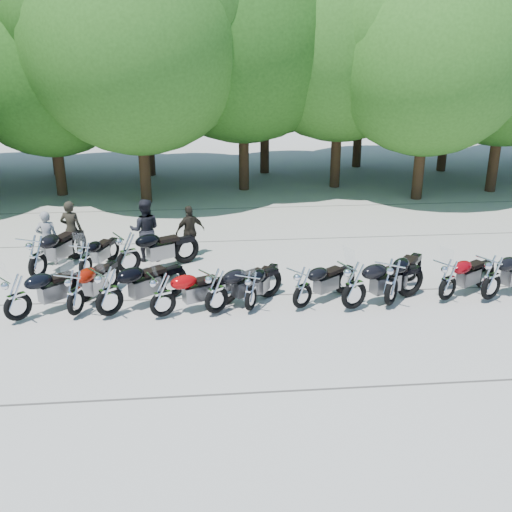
{
  "coord_description": "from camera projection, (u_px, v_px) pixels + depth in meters",
  "views": [
    {
      "loc": [
        -1.3,
        -12.68,
        6.31
      ],
      "look_at": [
        0.0,
        1.5,
        1.1
      ],
      "focal_mm": 42.0,
      "sensor_mm": 36.0,
      "label": 1
    }
  ],
  "objects": [
    {
      "name": "rider_0",
      "position": [
        47.0,
        238.0,
        17.37
      ],
      "size": [
        0.66,
        0.5,
        1.65
      ],
      "primitive_type": "imported",
      "rotation": [
        0.0,
        0.0,
        3.33
      ],
      "color": "gray",
      "rests_on": "ground"
    },
    {
      "name": "tree_12",
      "position": [
        265.0,
        51.0,
        27.72
      ],
      "size": [
        7.88,
        7.88,
        9.67
      ],
      "color": "#3A2614",
      "rests_on": "ground"
    },
    {
      "name": "tree_2",
      "position": [
        48.0,
        64.0,
        23.7
      ],
      "size": [
        7.31,
        7.31,
        8.97
      ],
      "color": "#3A2614",
      "rests_on": "ground"
    },
    {
      "name": "motorcycle_13",
      "position": [
        128.0,
        252.0,
        16.63
      ],
      "size": [
        2.55,
        1.86,
        1.41
      ],
      "primitive_type": null,
      "rotation": [
        0.0,
        0.0,
        2.07
      ],
      "color": "black",
      "rests_on": "ground"
    },
    {
      "name": "tree_10",
      "position": [
        45.0,
        53.0,
        27.35
      ],
      "size": [
        7.78,
        7.78,
        9.55
      ],
      "color": "#3A2614",
      "rests_on": "ground"
    },
    {
      "name": "motorcycle_6",
      "position": [
        303.0,
        287.0,
        14.51
      ],
      "size": [
        2.17,
        1.85,
        1.25
      ],
      "primitive_type": null,
      "rotation": [
        0.0,
        0.0,
        2.21
      ],
      "color": "black",
      "rests_on": "ground"
    },
    {
      "name": "rider_1",
      "position": [
        145.0,
        230.0,
        17.74
      ],
      "size": [
        0.92,
        0.72,
        1.88
      ],
      "primitive_type": "imported",
      "rotation": [
        0.0,
        0.0,
        3.15
      ],
      "color": "black",
      "rests_on": "ground"
    },
    {
      "name": "motorcycle_7",
      "position": [
        354.0,
        284.0,
        14.43
      ],
      "size": [
        2.61,
        1.73,
        1.42
      ],
      "primitive_type": null,
      "rotation": [
        0.0,
        0.0,
        1.99
      ],
      "color": "black",
      "rests_on": "ground"
    },
    {
      "name": "tree_3",
      "position": [
        136.0,
        37.0,
        22.17
      ],
      "size": [
        8.7,
        8.7,
        10.67
      ],
      "color": "#3A2614",
      "rests_on": "ground"
    },
    {
      "name": "tree_11",
      "position": [
        144.0,
        56.0,
        27.29
      ],
      "size": [
        7.56,
        7.56,
        9.28
      ],
      "color": "#3A2614",
      "rests_on": "ground"
    },
    {
      "name": "tree_4",
      "position": [
        243.0,
        29.0,
        24.14
      ],
      "size": [
        9.13,
        9.13,
        11.2
      ],
      "color": "#3A2614",
      "rests_on": "ground"
    },
    {
      "name": "motorcycle_1",
      "position": [
        75.0,
        292.0,
        14.14
      ],
      "size": [
        1.51,
        2.43,
        1.32
      ],
      "primitive_type": null,
      "rotation": [
        0.0,
        0.0,
        2.77
      ],
      "color": "maroon",
      "rests_on": "ground"
    },
    {
      "name": "motorcycle_4",
      "position": [
        216.0,
        290.0,
        14.23
      ],
      "size": [
        2.32,
        1.92,
        1.32
      ],
      "primitive_type": null,
      "rotation": [
        0.0,
        0.0,
        2.18
      ],
      "color": "black",
      "rests_on": "ground"
    },
    {
      "name": "motorcycle_2",
      "position": [
        109.0,
        291.0,
        14.06
      ],
      "size": [
        2.48,
        2.16,
        1.43
      ],
      "primitive_type": null,
      "rotation": [
        0.0,
        0.0,
        2.23
      ],
      "color": "black",
      "rests_on": "ground"
    },
    {
      "name": "tree_5",
      "position": [
        341.0,
        31.0,
        24.62
      ],
      "size": [
        9.04,
        9.04,
        11.1
      ],
      "color": "#3A2614",
      "rests_on": "ground"
    },
    {
      "name": "rider_2",
      "position": [
        190.0,
        231.0,
        18.07
      ],
      "size": [
        1.01,
        0.74,
        1.6
      ],
      "primitive_type": "imported",
      "rotation": [
        0.0,
        0.0,
        3.57
      ],
      "color": "black",
      "rests_on": "ground"
    },
    {
      "name": "motorcycle_3",
      "position": [
        162.0,
        294.0,
        14.05
      ],
      "size": [
        2.36,
        1.56,
        1.29
      ],
      "primitive_type": null,
      "rotation": [
        0.0,
        0.0,
        1.99
      ],
      "color": "#9E0508",
      "rests_on": "ground"
    },
    {
      "name": "tree_6",
      "position": [
        430.0,
        51.0,
        22.9
      ],
      "size": [
        8.0,
        8.0,
        9.82
      ],
      "color": "#3A2614",
      "rests_on": "ground"
    },
    {
      "name": "tree_14",
      "position": [
        454.0,
        48.0,
        28.1
      ],
      "size": [
        8.02,
        8.02,
        9.84
      ],
      "color": "#3A2614",
      "rests_on": "ground"
    },
    {
      "name": "motorcycle_8",
      "position": [
        392.0,
        281.0,
        14.64
      ],
      "size": [
        2.1,
        2.44,
        1.41
      ],
      "primitive_type": null,
      "rotation": [
        0.0,
        0.0,
        2.5
      ],
      "color": "black",
      "rests_on": "ground"
    },
    {
      "name": "tree_13",
      "position": [
        363.0,
        43.0,
        28.98
      ],
      "size": [
        8.31,
        8.31,
        10.2
      ],
      "color": "#3A2614",
      "rests_on": "ground"
    },
    {
      "name": "rider_3",
      "position": [
        71.0,
        230.0,
        17.92
      ],
      "size": [
        0.72,
        0.54,
        1.79
      ],
      "primitive_type": "imported",
      "rotation": [
        0.0,
        0.0,
        2.95
      ],
      "color": "black",
      "rests_on": "ground"
    },
    {
      "name": "motorcycle_11",
      "position": [
        37.0,
        256.0,
        16.27
      ],
      "size": [
        1.73,
        2.67,
        1.45
      ],
      "primitive_type": null,
      "rotation": [
        0.0,
        0.0,
        2.73
      ],
      "color": "black",
      "rests_on": "ground"
    },
    {
      "name": "motorcycle_12",
      "position": [
        85.0,
        259.0,
        16.47
      ],
      "size": [
        1.34,
        2.15,
        1.17
      ],
      "primitive_type": null,
      "rotation": [
        0.0,
        0.0,
        2.77
      ],
      "color": "black",
      "rests_on": "ground"
    },
    {
      "name": "tree_7",
      "position": [
        511.0,
        35.0,
        23.92
      ],
      "size": [
        8.79,
        8.79,
        10.79
      ],
      "color": "#3A2614",
      "rests_on": "ground"
    },
    {
      "name": "ground",
      "position": [
        262.0,
        321.0,
        14.14
      ],
      "size": [
        90.0,
        90.0,
        0.0
      ],
      "primitive_type": "plane",
      "color": "gray",
      "rests_on": "ground"
    },
    {
      "name": "motorcycle_9",
      "position": [
        448.0,
        279.0,
        14.95
      ],
      "size": [
        2.26,
        1.76,
        1.26
      ],
      "primitive_type": null,
      "rotation": [
        0.0,
        0.0,
        2.13
      ],
      "color": "maroon",
      "rests_on": "ground"
    },
    {
      "name": "motorcycle_0",
      "position": [
        16.0,
        296.0,
        13.84
      ],
      "size": [
        2.27,
        2.13,
        1.35
      ],
      "primitive_type": null,
      "rotation": [
        0.0,
        0.0,
        2.29
      ],
      "color": "black",
      "rests_on": "ground"
    },
    {
      "name": "motorcycle_5",
      "position": [
        251.0,
        290.0,
        14.42
      ],
      "size": [
        1.49,
        2.13,
        1.17
      ],
      "primitive_type": null,
      "rotation": [
        0.0,
        0.0,
        2.67
      ],
      "color": "black",
      "rests_on": "ground"
    },
    {
      "name": "motorcycle_10",
      "position": [
        492.0,
        277.0,
        14.95
      ],
      "size": [
        2.5,
        1.83,
        1.38
      ],
      "primitive_type": null,
      "rotation": [
        0.0,
        0.0,
        2.07
      ],
      "color": "black",
      "rests_on": "ground"
    }
  ]
}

